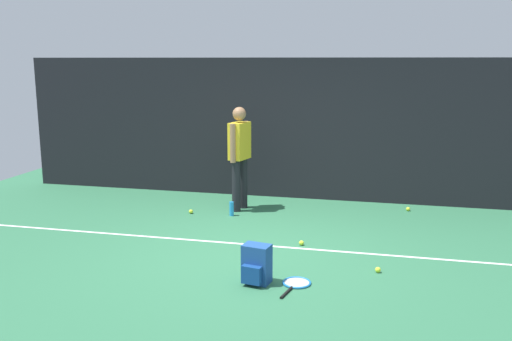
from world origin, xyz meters
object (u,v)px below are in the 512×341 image
(tennis_ball_near_player, at_px, (378,270))
(backpack, at_px, (256,265))
(tennis_ball_far_left, at_px, (301,243))
(water_bottle, at_px, (232,209))
(tennis_racket, at_px, (296,284))
(tennis_ball_mid_court, at_px, (191,211))
(tennis_player, at_px, (240,152))
(tennis_ball_by_fence, at_px, (408,209))

(tennis_ball_near_player, bearing_deg, backpack, -154.69)
(tennis_ball_far_left, xyz_separation_m, water_bottle, (-1.30, 1.16, 0.08))
(tennis_ball_far_left, bearing_deg, water_bottle, 138.22)
(backpack, xyz_separation_m, water_bottle, (-1.00, 2.54, -0.10))
(tennis_racket, bearing_deg, tennis_ball_near_player, -44.76)
(tennis_ball_mid_court, bearing_deg, water_bottle, 2.51)
(tennis_player, bearing_deg, tennis_racket, 39.65)
(water_bottle, bearing_deg, tennis_ball_near_player, -39.55)
(tennis_ball_near_player, xyz_separation_m, tennis_ball_far_left, (-1.02, 0.75, 0.00))
(tennis_ball_near_player, xyz_separation_m, tennis_ball_mid_court, (-3.00, 1.89, 0.00))
(tennis_player, bearing_deg, tennis_ball_by_fence, 114.68)
(backpack, height_order, tennis_ball_by_fence, backpack)
(backpack, xyz_separation_m, tennis_ball_mid_court, (-1.68, 2.51, -0.18))
(tennis_ball_far_left, bearing_deg, tennis_ball_by_fence, 55.24)
(backpack, bearing_deg, tennis_ball_by_fence, 73.79)
(backpack, xyz_separation_m, tennis_ball_near_player, (1.32, 0.62, -0.18))
(tennis_ball_by_fence, xyz_separation_m, tennis_ball_mid_court, (-3.43, -0.96, 0.00))
(tennis_ball_mid_court, xyz_separation_m, tennis_ball_far_left, (1.98, -1.13, 0.00))
(tennis_ball_by_fence, bearing_deg, tennis_ball_mid_court, -164.35)
(tennis_racket, relative_size, tennis_ball_mid_court, 9.63)
(tennis_racket, height_order, tennis_ball_by_fence, tennis_ball_by_fence)
(water_bottle, bearing_deg, tennis_player, 85.62)
(tennis_ball_mid_court, bearing_deg, tennis_ball_by_fence, 15.65)
(tennis_player, distance_m, tennis_ball_far_left, 2.22)
(tennis_player, distance_m, tennis_racket, 3.35)
(tennis_racket, bearing_deg, tennis_ball_by_fence, -8.77)
(tennis_ball_by_fence, height_order, water_bottle, water_bottle)
(tennis_player, height_order, tennis_ball_far_left, tennis_player)
(tennis_ball_near_player, bearing_deg, tennis_ball_far_left, 143.53)
(tennis_player, distance_m, backpack, 3.19)
(tennis_ball_by_fence, bearing_deg, tennis_ball_near_player, -98.68)
(tennis_player, height_order, tennis_ball_mid_court, tennis_player)
(backpack, bearing_deg, tennis_ball_mid_court, 134.33)
(tennis_ball_by_fence, height_order, tennis_ball_mid_court, same)
(tennis_ball_by_fence, distance_m, water_bottle, 2.91)
(tennis_ball_near_player, height_order, tennis_ball_far_left, same)
(tennis_player, distance_m, tennis_ball_mid_court, 1.25)
(tennis_ball_near_player, relative_size, water_bottle, 0.29)
(tennis_racket, relative_size, water_bottle, 2.80)
(tennis_player, bearing_deg, tennis_ball_far_left, 52.76)
(backpack, distance_m, tennis_ball_mid_court, 3.02)
(tennis_ball_far_left, height_order, water_bottle, water_bottle)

